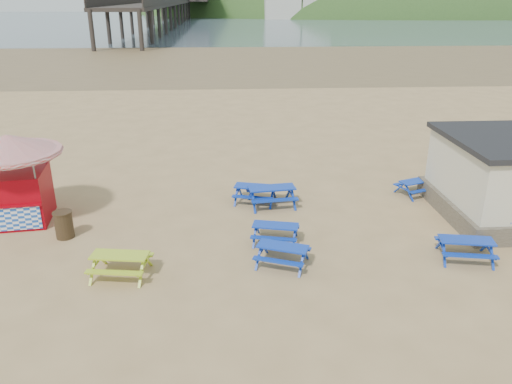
{
  "coord_description": "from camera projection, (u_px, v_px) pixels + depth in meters",
  "views": [
    {
      "loc": [
        -1.59,
        -16.36,
        8.07
      ],
      "look_at": [
        -0.47,
        1.5,
        1.0
      ],
      "focal_mm": 35.0,
      "sensor_mm": 36.0,
      "label": 1
    }
  ],
  "objects": [
    {
      "name": "sea",
      "position": [
        228.0,
        20.0,
        176.03
      ],
      "size": [
        400.0,
        400.0,
        0.0
      ],
      "primitive_type": "plane",
      "color": "#495B68",
      "rests_on": "ground"
    },
    {
      "name": "ground",
      "position": [
        271.0,
        232.0,
        18.24
      ],
      "size": [
        400.0,
        400.0,
        0.0
      ],
      "primitive_type": "plane",
      "color": "tan",
      "rests_on": "ground"
    },
    {
      "name": "headland_town",
      "position": [
        414.0,
        35.0,
        240.3
      ],
      "size": [
        264.0,
        144.0,
        108.0
      ],
      "color": "#2D4C1E",
      "rests_on": "ground"
    },
    {
      "name": "ice_cream_kiosk",
      "position": [
        12.0,
        168.0,
        18.42
      ],
      "size": [
        4.24,
        4.24,
        3.4
      ],
      "rotation": [
        0.0,
        0.0,
        0.13
      ],
      "color": "#94010D",
      "rests_on": "ground"
    },
    {
      "name": "picnic_table_blue_b",
      "position": [
        255.0,
        194.0,
        20.78
      ],
      "size": [
        2.0,
        1.76,
        0.72
      ],
      "rotation": [
        0.0,
        0.0,
        -0.25
      ],
      "color": "#0C3DA2",
      "rests_on": "ground"
    },
    {
      "name": "picnic_table_blue_d",
      "position": [
        275.0,
        233.0,
        17.4
      ],
      "size": [
        1.83,
        1.6,
        0.66
      ],
      "rotation": [
        0.0,
        0.0,
        -0.23
      ],
      "color": "#0C3DA2",
      "rests_on": "ground"
    },
    {
      "name": "picnic_table_yellow",
      "position": [
        121.0,
        265.0,
        15.3
      ],
      "size": [
        1.91,
        1.63,
        0.73
      ],
      "rotation": [
        0.0,
        0.0,
        -0.14
      ],
      "color": "#A7D424",
      "rests_on": "ground"
    },
    {
      "name": "picnic_table_blue_a",
      "position": [
        272.0,
        196.0,
        20.44
      ],
      "size": [
        2.07,
        1.75,
        0.8
      ],
      "rotation": [
        0.0,
        0.0,
        0.12
      ],
      "color": "#0C3DA2",
      "rests_on": "ground"
    },
    {
      "name": "picnic_table_blue_c",
      "position": [
        417.0,
        187.0,
        21.58
      ],
      "size": [
        1.91,
        1.74,
        0.65
      ],
      "rotation": [
        0.0,
        0.0,
        0.38
      ],
      "color": "#0C3DA2",
      "rests_on": "ground"
    },
    {
      "name": "picnic_table_blue_g",
      "position": [
        465.0,
        249.0,
        16.26
      ],
      "size": [
        1.92,
        1.66,
        0.71
      ],
      "rotation": [
        0.0,
        0.0,
        -0.18
      ],
      "color": "#0C3DA2",
      "rests_on": "ground"
    },
    {
      "name": "picnic_table_blue_e",
      "position": [
        282.0,
        255.0,
        15.92
      ],
      "size": [
        1.97,
        1.8,
        0.68
      ],
      "rotation": [
        0.0,
        0.0,
        -0.38
      ],
      "color": "#0C3DA2",
      "rests_on": "ground"
    },
    {
      "name": "wet_sand",
      "position": [
        235.0,
        58.0,
        69.29
      ],
      "size": [
        400.0,
        400.0,
        0.0
      ],
      "primitive_type": "plane",
      "color": "olive",
      "rests_on": "ground"
    },
    {
      "name": "pier",
      "position": [
        177.0,
        3.0,
        180.62
      ],
      "size": [
        24.0,
        220.0,
        39.29
      ],
      "color": "black",
      "rests_on": "ground"
    },
    {
      "name": "litter_bin",
      "position": [
        64.0,
        224.0,
        17.68
      ],
      "size": [
        0.68,
        0.68,
        0.99
      ],
      "color": "#3C2B1B",
      "rests_on": "ground"
    }
  ]
}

